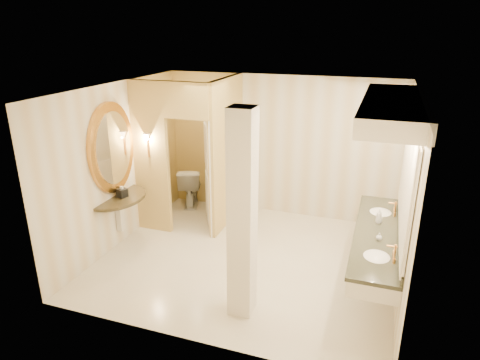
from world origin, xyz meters
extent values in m
plane|color=silver|center=(0.00, 0.00, 0.00)|extent=(4.50, 4.50, 0.00)
plane|color=white|center=(0.00, 0.00, 2.70)|extent=(4.50, 4.50, 0.00)
cube|color=beige|center=(0.00, 2.00, 1.35)|extent=(4.50, 0.02, 2.70)
cube|color=beige|center=(0.00, -2.00, 1.35)|extent=(4.50, 0.02, 2.70)
cube|color=beige|center=(-2.25, 0.00, 1.35)|extent=(0.02, 4.00, 2.70)
cube|color=beige|center=(2.25, 0.00, 1.35)|extent=(0.02, 4.00, 2.70)
cube|color=#D0BB6D|center=(-0.80, 1.25, 1.35)|extent=(0.10, 1.50, 2.70)
cube|color=#D0BB6D|center=(-1.93, 0.50, 1.35)|extent=(0.65, 0.10, 2.70)
cube|color=#D0BB6D|center=(-1.20, 0.50, 2.40)|extent=(0.80, 0.10, 0.60)
cube|color=silver|center=(-0.99, 0.85, 1.05)|extent=(0.43, 0.73, 2.10)
cylinder|color=#D38C43|center=(-1.93, 0.43, 1.55)|extent=(0.03, 0.03, 0.30)
cone|color=silver|center=(-1.93, 0.43, 1.75)|extent=(0.14, 0.14, 0.14)
cube|color=silver|center=(1.95, -0.13, 0.73)|extent=(0.60, 2.58, 0.24)
cube|color=black|center=(1.95, -0.13, 0.85)|extent=(0.64, 2.62, 0.05)
cube|color=black|center=(2.23, -0.13, 0.92)|extent=(0.03, 2.58, 0.10)
ellipsoid|color=white|center=(1.95, -0.83, 0.83)|extent=(0.40, 0.44, 0.15)
cylinder|color=#D38C43|center=(2.15, -0.83, 0.96)|extent=(0.03, 0.03, 0.22)
ellipsoid|color=white|center=(1.95, 0.57, 0.83)|extent=(0.40, 0.44, 0.15)
cylinder|color=#D38C43|center=(2.15, 0.57, 0.96)|extent=(0.03, 0.03, 0.22)
cube|color=white|center=(2.23, -0.13, 1.70)|extent=(0.03, 2.58, 1.40)
cube|color=silver|center=(1.95, -0.13, 2.59)|extent=(0.75, 2.78, 0.22)
cylinder|color=black|center=(-2.23, -0.19, 0.85)|extent=(1.14, 1.14, 0.05)
cube|color=silver|center=(-2.19, -0.19, 0.55)|extent=(0.10, 0.10, 0.60)
cylinder|color=gold|center=(-2.21, -0.19, 1.70)|extent=(0.07, 1.14, 1.14)
cylinder|color=white|center=(-2.17, -0.19, 1.70)|extent=(0.02, 0.91, 0.91)
cube|color=silver|center=(0.35, -1.25, 1.35)|extent=(0.31, 0.31, 2.70)
cube|color=black|center=(-2.10, -0.19, 0.95)|extent=(0.18, 0.18, 0.14)
imported|color=white|center=(-1.81, 1.75, 0.41)|extent=(0.70, 0.91, 0.82)
imported|color=beige|center=(1.95, 0.21, 0.94)|extent=(0.07, 0.07, 0.12)
imported|color=silver|center=(1.96, -0.38, 0.93)|extent=(0.09, 0.09, 0.10)
imported|color=#C6B28C|center=(1.93, 0.16, 0.99)|extent=(0.10, 0.10, 0.23)
camera|label=1|loc=(1.86, -5.73, 3.55)|focal=32.00mm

